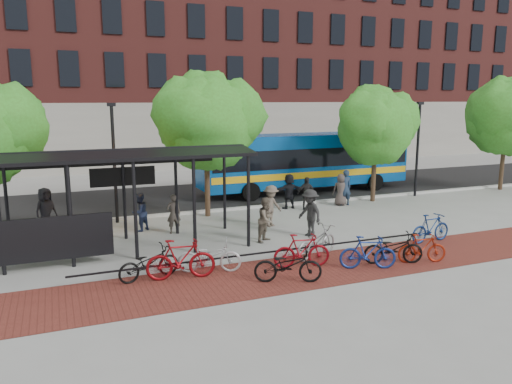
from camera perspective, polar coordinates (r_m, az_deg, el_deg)
name	(u,v)px	position (r m, az deg, el deg)	size (l,w,h in m)	color
ground	(299,226)	(21.10, 4.94, -3.94)	(160.00, 160.00, 0.00)	#9E9E99
asphalt_street	(235,193)	(28.28, -2.43, -0.16)	(160.00, 8.00, 0.01)	black
curb	(262,206)	(24.62, 0.71, -1.65)	(160.00, 0.25, 0.12)	#B7B7B2
brick_strip	(314,269)	(15.97, 6.70, -8.78)	(24.00, 3.00, 0.01)	maroon
bike_rack_rail	(265,266)	(16.20, 1.07, -8.44)	(12.00, 0.05, 0.95)	black
building_brick	(270,47)	(48.45, 1.59, 16.19)	(55.00, 14.00, 20.00)	maroon
bus_shelter	(93,167)	(17.88, -18.08, 2.73)	(10.60, 3.07, 3.60)	black
tree_b	(208,118)	(22.47, -5.52, 8.45)	(5.15, 4.20, 6.47)	#382619
tree_c	(377,123)	(26.50, 13.63, 7.65)	(4.66, 3.80, 5.92)	#382619
tree_d	(507,113)	(32.57, 26.80, 8.05)	(5.39, 4.40, 6.55)	#382619
lamp_post_left	(114,160)	(22.04, -15.91, 3.59)	(0.35, 0.20, 5.12)	black
lamp_post_right	(418,146)	(28.58, 17.99, 4.99)	(0.35, 0.20, 5.12)	black
bus	(305,159)	(28.73, 5.64, 3.80)	(12.32, 3.09, 3.32)	#084B99
bike_0	(149,263)	(15.24, -12.16, -7.94)	(0.66, 1.90, 1.00)	black
bike_1	(181,259)	(15.03, -8.60, -7.61)	(0.58, 2.05, 1.23)	maroon
bike_2	(209,256)	(15.56, -5.36, -7.29)	(0.69, 1.97, 1.04)	#B4B3B6
bike_4	(288,265)	(14.69, 3.67, -8.35)	(0.69, 1.98, 1.04)	black
bike_5	(302,251)	(15.97, 5.25, -6.68)	(0.52, 1.83, 1.10)	maroon
bike_6	(316,242)	(17.04, 6.91, -5.66)	(0.71, 2.03, 1.07)	gray
bike_7	(368,253)	(16.14, 12.66, -6.77)	(0.51, 1.79, 1.08)	navy
bike_8	(393,248)	(16.86, 15.41, -6.24)	(0.68, 1.95, 1.02)	black
bike_9	(422,248)	(17.23, 18.45, -6.13)	(0.46, 1.62, 0.97)	maroon
bike_11	(431,228)	(19.73, 19.35, -3.91)	(0.51, 1.81, 1.09)	navy
pedestrian_0	(46,211)	(21.29, -22.90, -2.03)	(0.92, 0.60, 1.87)	black
pedestrian_1	(174,214)	(20.08, -9.39, -2.47)	(0.58, 0.38, 1.59)	#3E3731
pedestrian_2	(140,212)	(20.68, -13.13, -2.26)	(0.76, 0.59, 1.56)	#1E2846
pedestrian_3	(271,206)	(20.86, 1.72, -1.61)	(1.13, 0.65, 1.75)	brown
pedestrian_4	(306,193)	(24.15, 5.77, -0.16)	(0.93, 0.39, 1.59)	black
pedestrian_5	(289,191)	(24.32, 3.80, 0.08)	(1.58, 0.50, 1.71)	black
pedestrian_6	(341,190)	(25.36, 9.66, 0.28)	(0.79, 0.51, 1.61)	#473D39
pedestrian_7	(345,188)	(25.41, 10.15, 0.50)	(0.66, 0.43, 1.80)	#1E2F48
pedestrian_8	(266,219)	(18.69, 1.21, -3.16)	(0.82, 0.64, 1.68)	#635849
pedestrian_9	(310,213)	(19.45, 6.17, -2.39)	(1.20, 0.69, 1.86)	black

